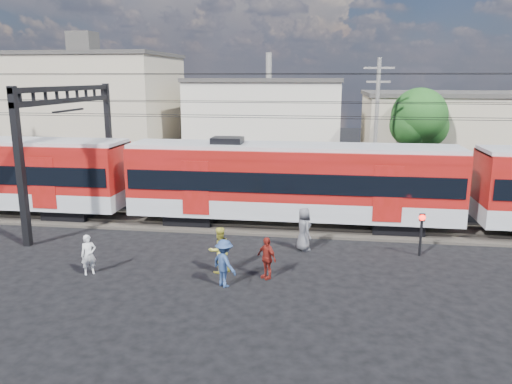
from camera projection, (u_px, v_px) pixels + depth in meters
ground at (233, 291)px, 17.56m from camera, size 120.00×120.00×0.00m
track_bed at (263, 225)px, 25.26m from camera, size 70.00×3.40×0.12m
rail_near at (261, 227)px, 24.51m from camera, size 70.00×0.12×0.12m
rail_far at (265, 218)px, 25.96m from camera, size 70.00×0.12×0.12m
commuter_train at (296, 180)px, 24.51m from camera, size 50.30×3.08×4.17m
catenary at (94, 122)px, 25.34m from camera, size 70.00×9.30×7.52m
building_west at (88, 110)px, 42.04m from camera, size 14.28×10.20×9.30m
building_midwest at (269, 121)px, 43.06m from camera, size 12.24×12.24×7.30m
building_mideast at (472, 134)px, 38.04m from camera, size 16.32×10.20×6.30m
utility_pole_mid at (376, 125)px, 30.17m from camera, size 1.80×0.24×8.50m
tree_near at (422, 119)px, 32.68m from camera, size 3.82×3.64×6.72m
pedestrian_a at (89, 255)px, 18.93m from camera, size 0.67×0.64×1.55m
pedestrian_b at (219, 250)px, 19.08m from camera, size 1.11×1.09×1.81m
pedestrian_c at (224, 263)px, 17.80m from camera, size 1.28×1.22×1.75m
pedestrian_d at (267, 258)px, 18.53m from camera, size 0.97×0.90×1.60m
pedestrian_e at (304, 229)px, 21.55m from camera, size 0.97×1.10×1.89m
crossing_signal at (422, 227)px, 20.75m from camera, size 0.27×0.27×1.85m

